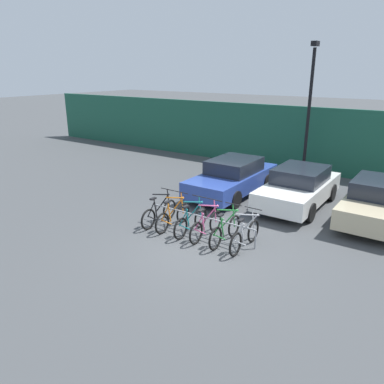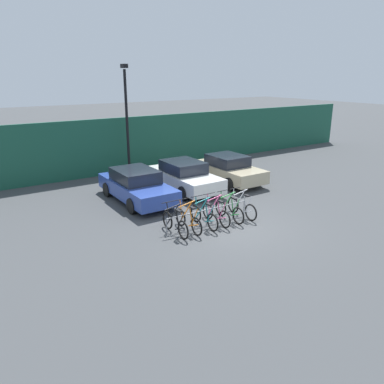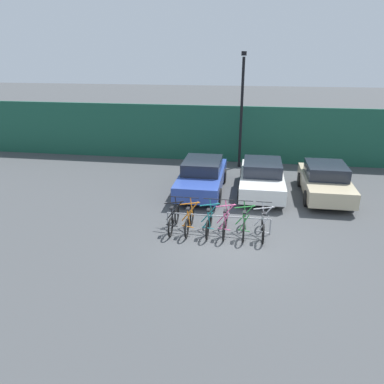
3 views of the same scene
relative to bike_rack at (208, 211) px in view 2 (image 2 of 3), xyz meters
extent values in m
plane|color=#424447|center=(0.52, -0.68, -0.48)|extent=(120.00, 120.00, 0.00)
cube|color=#19513D|center=(0.52, 8.82, 1.04)|extent=(36.00, 0.16, 3.06)
cylinder|color=gray|center=(0.00, 0.00, 0.07)|extent=(3.51, 0.04, 0.04)
cylinder|color=gray|center=(-1.76, 0.00, -0.21)|extent=(0.04, 0.04, 0.55)
cylinder|color=gray|center=(1.76, 0.00, -0.21)|extent=(0.04, 0.04, 0.55)
torus|color=black|center=(-1.51, -0.68, -0.15)|extent=(0.06, 0.66, 0.66)
torus|color=black|center=(-1.51, 0.38, -0.15)|extent=(0.06, 0.66, 0.66)
cylinder|color=black|center=(-1.51, 0.01, 0.17)|extent=(0.60, 0.04, 0.76)
cylinder|color=black|center=(-1.51, -0.04, 0.48)|extent=(0.68, 0.04, 0.16)
cylinder|color=black|center=(-1.51, -0.33, 0.11)|extent=(0.14, 0.04, 0.63)
cylinder|color=black|center=(-1.51, -0.53, 0.13)|extent=(0.32, 0.03, 0.58)
cylinder|color=black|center=(-1.51, -0.48, -0.18)|extent=(0.40, 0.03, 0.08)
cylinder|color=black|center=(-1.51, 0.33, 0.19)|extent=(0.12, 0.04, 0.69)
cylinder|color=black|center=(-1.51, 0.29, 0.56)|extent=(0.52, 0.03, 0.03)
cube|color=black|center=(-1.51, -0.42, 0.45)|extent=(0.10, 0.22, 0.05)
torus|color=black|center=(-0.96, -0.68, -0.15)|extent=(0.06, 0.66, 0.66)
torus|color=black|center=(-0.96, 0.38, -0.15)|extent=(0.06, 0.66, 0.66)
cylinder|color=orange|center=(-0.96, 0.01, 0.17)|extent=(0.60, 0.04, 0.76)
cylinder|color=orange|center=(-0.96, -0.04, 0.48)|extent=(0.68, 0.04, 0.16)
cylinder|color=orange|center=(-0.96, -0.33, 0.11)|extent=(0.14, 0.04, 0.63)
cylinder|color=orange|center=(-0.96, -0.53, 0.13)|extent=(0.32, 0.03, 0.58)
cylinder|color=orange|center=(-0.96, -0.48, -0.18)|extent=(0.40, 0.03, 0.08)
cylinder|color=orange|center=(-0.96, 0.33, 0.19)|extent=(0.12, 0.04, 0.69)
cylinder|color=black|center=(-0.96, 0.29, 0.56)|extent=(0.52, 0.03, 0.03)
cube|color=black|center=(-0.96, -0.42, 0.45)|extent=(0.10, 0.22, 0.05)
torus|color=black|center=(-0.28, -0.68, -0.15)|extent=(0.06, 0.66, 0.66)
torus|color=black|center=(-0.28, 0.38, -0.15)|extent=(0.06, 0.66, 0.66)
cylinder|color=#197A7F|center=(-0.28, 0.01, 0.17)|extent=(0.60, 0.04, 0.76)
cylinder|color=#197A7F|center=(-0.28, -0.04, 0.48)|extent=(0.68, 0.04, 0.16)
cylinder|color=#197A7F|center=(-0.28, -0.33, 0.11)|extent=(0.14, 0.04, 0.63)
cylinder|color=#197A7F|center=(-0.28, -0.53, 0.13)|extent=(0.32, 0.03, 0.58)
cylinder|color=#197A7F|center=(-0.28, -0.48, -0.18)|extent=(0.40, 0.03, 0.08)
cylinder|color=#197A7F|center=(-0.28, 0.33, 0.19)|extent=(0.12, 0.04, 0.69)
cylinder|color=black|center=(-0.28, 0.29, 0.56)|extent=(0.52, 0.03, 0.03)
cube|color=black|center=(-0.28, -0.42, 0.45)|extent=(0.10, 0.22, 0.05)
torus|color=black|center=(0.26, -0.68, -0.15)|extent=(0.06, 0.66, 0.66)
torus|color=black|center=(0.26, 0.38, -0.15)|extent=(0.06, 0.66, 0.66)
cylinder|color=#E55993|center=(0.26, 0.01, 0.17)|extent=(0.60, 0.04, 0.76)
cylinder|color=#E55993|center=(0.26, -0.04, 0.48)|extent=(0.68, 0.04, 0.16)
cylinder|color=#E55993|center=(0.26, -0.33, 0.11)|extent=(0.14, 0.04, 0.63)
cylinder|color=#E55993|center=(0.26, -0.53, 0.13)|extent=(0.32, 0.03, 0.58)
cylinder|color=#E55993|center=(0.26, -0.48, -0.18)|extent=(0.40, 0.03, 0.08)
cylinder|color=#E55993|center=(0.26, 0.33, 0.19)|extent=(0.12, 0.04, 0.69)
cylinder|color=black|center=(0.26, 0.29, 0.56)|extent=(0.52, 0.03, 0.03)
cube|color=black|center=(0.26, -0.42, 0.45)|extent=(0.10, 0.22, 0.05)
torus|color=black|center=(0.89, -0.68, -0.15)|extent=(0.06, 0.66, 0.66)
torus|color=black|center=(0.89, 0.38, -0.15)|extent=(0.06, 0.66, 0.66)
cylinder|color=#288438|center=(0.89, 0.01, 0.17)|extent=(0.60, 0.04, 0.76)
cylinder|color=#288438|center=(0.89, -0.04, 0.48)|extent=(0.68, 0.04, 0.16)
cylinder|color=#288438|center=(0.89, -0.33, 0.11)|extent=(0.14, 0.04, 0.63)
cylinder|color=#288438|center=(0.89, -0.53, 0.13)|extent=(0.32, 0.03, 0.58)
cylinder|color=#288438|center=(0.89, -0.48, -0.18)|extent=(0.40, 0.03, 0.08)
cylinder|color=#288438|center=(0.89, 0.33, 0.19)|extent=(0.12, 0.04, 0.69)
cylinder|color=black|center=(0.89, 0.29, 0.56)|extent=(0.52, 0.03, 0.03)
cube|color=black|center=(0.89, -0.42, 0.45)|extent=(0.10, 0.22, 0.05)
torus|color=black|center=(1.51, -0.68, -0.15)|extent=(0.06, 0.66, 0.66)
torus|color=black|center=(1.51, 0.38, -0.15)|extent=(0.06, 0.66, 0.66)
cylinder|color=#B7B7BC|center=(1.51, 0.01, 0.17)|extent=(0.60, 0.04, 0.76)
cylinder|color=#B7B7BC|center=(1.51, -0.04, 0.48)|extent=(0.68, 0.04, 0.16)
cylinder|color=#B7B7BC|center=(1.51, -0.33, 0.11)|extent=(0.14, 0.04, 0.63)
cylinder|color=#B7B7BC|center=(1.51, -0.53, 0.13)|extent=(0.32, 0.03, 0.58)
cylinder|color=#B7B7BC|center=(1.51, -0.48, -0.18)|extent=(0.40, 0.03, 0.08)
cylinder|color=#B7B7BC|center=(1.51, 0.33, 0.19)|extent=(0.12, 0.04, 0.69)
cylinder|color=black|center=(1.51, 0.29, 0.56)|extent=(0.52, 0.03, 0.03)
cube|color=black|center=(1.51, -0.42, 0.45)|extent=(0.10, 0.22, 0.05)
cube|color=#2D479E|center=(-1.07, 3.80, 0.08)|extent=(1.80, 4.54, 0.62)
cube|color=#1E232D|center=(-1.07, 3.92, 0.65)|extent=(1.58, 2.09, 0.52)
cylinder|color=black|center=(-1.92, 5.12, -0.16)|extent=(0.20, 0.64, 0.64)
cylinder|color=black|center=(-0.21, 5.12, -0.16)|extent=(0.20, 0.64, 0.64)
cylinder|color=black|center=(-1.92, 2.49, -0.16)|extent=(0.20, 0.64, 0.64)
cylinder|color=black|center=(-0.21, 2.49, -0.16)|extent=(0.20, 0.64, 0.64)
cube|color=silver|center=(1.50, 4.01, 0.08)|extent=(1.80, 4.30, 0.62)
cube|color=#1E232D|center=(1.50, 4.12, 0.65)|extent=(1.58, 1.98, 0.52)
cylinder|color=black|center=(0.65, 5.25, -0.16)|extent=(0.20, 0.64, 0.64)
cylinder|color=black|center=(2.36, 5.25, -0.16)|extent=(0.20, 0.64, 0.64)
cylinder|color=black|center=(0.65, 2.76, -0.16)|extent=(0.20, 0.64, 0.64)
cylinder|color=black|center=(2.36, 2.76, -0.16)|extent=(0.20, 0.64, 0.64)
cube|color=#C1B28E|center=(4.12, 3.95, 0.08)|extent=(1.80, 4.09, 0.62)
cube|color=#1E232D|center=(4.12, 4.05, 0.65)|extent=(1.58, 1.88, 0.52)
cylinder|color=black|center=(3.26, 5.14, -0.16)|extent=(0.20, 0.64, 0.64)
cylinder|color=black|center=(4.97, 5.14, -0.16)|extent=(0.20, 0.64, 0.64)
cylinder|color=black|center=(3.26, 2.76, -0.16)|extent=(0.20, 0.64, 0.64)
cylinder|color=black|center=(4.97, 2.76, -0.16)|extent=(0.20, 0.64, 0.64)
cylinder|color=black|center=(0.39, 7.83, 2.29)|extent=(0.14, 0.14, 5.54)
cube|color=black|center=(0.39, 7.83, 5.21)|extent=(0.24, 0.44, 0.20)
camera|label=1|loc=(5.62, -8.61, 4.21)|focal=35.00mm
camera|label=2|loc=(-7.60, -10.47, 4.82)|focal=35.00mm
camera|label=3|loc=(0.97, -11.56, 5.27)|focal=35.00mm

